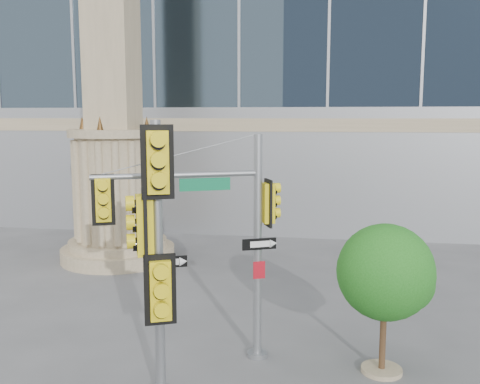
# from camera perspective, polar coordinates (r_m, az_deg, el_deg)

# --- Properties ---
(ground) EXTENTS (120.00, 120.00, 0.00)m
(ground) POSITION_cam_1_polar(r_m,az_deg,el_deg) (12.04, -1.79, -19.54)
(ground) COLOR #545456
(ground) RESTS_ON ground
(monument) EXTENTS (4.40, 4.40, 16.60)m
(monument) POSITION_cam_1_polar(r_m,az_deg,el_deg) (21.08, -13.29, 7.67)
(monument) COLOR gray
(monument) RESTS_ON ground
(main_signal_pole) EXTENTS (3.78, 1.95, 5.19)m
(main_signal_pole) POSITION_cam_1_polar(r_m,az_deg,el_deg) (11.88, -2.43, -3.40)
(main_signal_pole) COLOR slate
(main_signal_pole) RESTS_ON ground
(secondary_signal_pole) EXTENTS (1.04, 0.75, 5.52)m
(secondary_signal_pole) POSITION_cam_1_polar(r_m,az_deg,el_deg) (10.28, -9.02, -5.17)
(secondary_signal_pole) COLOR slate
(secondary_signal_pole) RESTS_ON ground
(street_tree) EXTENTS (2.13, 2.08, 3.32)m
(street_tree) POSITION_cam_1_polar(r_m,az_deg,el_deg) (12.02, 15.41, -8.63)
(street_tree) COLOR gray
(street_tree) RESTS_ON ground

